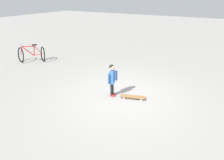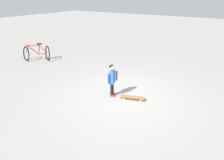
# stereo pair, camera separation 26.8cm
# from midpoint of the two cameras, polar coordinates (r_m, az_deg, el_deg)

# --- Properties ---
(ground_plane) EXTENTS (50.00, 50.00, 0.00)m
(ground_plane) POSITION_cam_midpoint_polar(r_m,az_deg,el_deg) (6.08, 2.06, -5.06)
(ground_plane) COLOR gray
(child_person) EXTENTS (0.22, 0.40, 1.06)m
(child_person) POSITION_cam_midpoint_polar(r_m,az_deg,el_deg) (5.86, -1.30, 0.93)
(child_person) COLOR black
(child_person) RESTS_ON ground
(skateboard) EXTENTS (0.79, 0.42, 0.07)m
(skateboard) POSITION_cam_midpoint_polar(r_m,az_deg,el_deg) (5.97, 5.03, -5.10)
(skateboard) COLOR olive
(skateboard) RESTS_ON ground
(bicycle_near) EXTENTS (1.28, 1.21, 0.85)m
(bicycle_near) POSITION_cam_midpoint_polar(r_m,az_deg,el_deg) (9.98, -23.81, 7.25)
(bicycle_near) COLOR black
(bicycle_near) RESTS_ON ground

